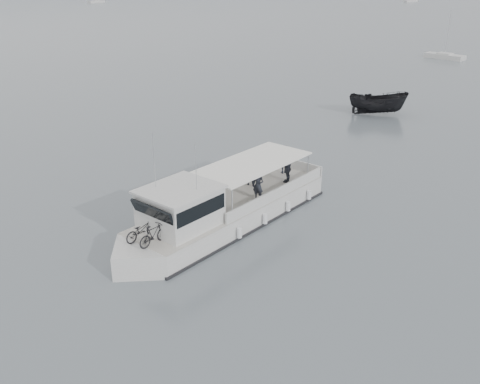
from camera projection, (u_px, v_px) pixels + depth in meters
ground at (169, 213)px, 29.80m from camera, size 1400.00×1400.00×0.00m
tour_boat at (216, 212)px, 27.59m from camera, size 14.11×7.30×5.99m
dark_motorboat at (378, 103)px, 49.24m from camera, size 5.60×4.71×2.08m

